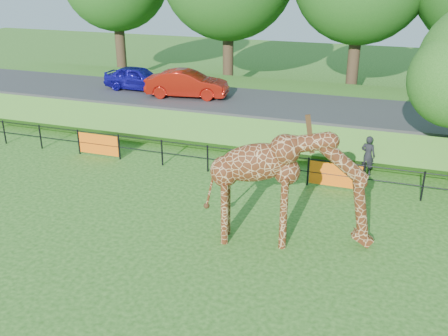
# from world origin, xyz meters

# --- Properties ---
(ground) EXTENTS (90.00, 90.00, 0.00)m
(ground) POSITION_xyz_m (0.00, 0.00, 0.00)
(ground) COLOR #215415
(ground) RESTS_ON ground
(giraffe) EXTENTS (4.98, 1.91, 3.50)m
(giraffe) POSITION_xyz_m (2.23, 3.67, 1.75)
(giraffe) COLOR #502410
(giraffe) RESTS_ON ground
(perimeter_fence) EXTENTS (28.07, 0.10, 1.10)m
(perimeter_fence) POSITION_xyz_m (0.00, 8.00, 0.55)
(perimeter_fence) COLOR black
(perimeter_fence) RESTS_ON ground
(embankment) EXTENTS (40.00, 9.00, 1.30)m
(embankment) POSITION_xyz_m (0.00, 15.50, 0.65)
(embankment) COLOR #215415
(embankment) RESTS_ON ground
(road) EXTENTS (40.00, 5.00, 0.12)m
(road) POSITION_xyz_m (0.00, 14.00, 1.36)
(road) COLOR #2E2D30
(road) RESTS_ON embankment
(car_blue) EXTENTS (3.74, 1.63, 1.26)m
(car_blue) POSITION_xyz_m (-8.40, 14.26, 2.05)
(car_blue) COLOR #1E16B3
(car_blue) RESTS_ON road
(car_red) EXTENTS (4.29, 2.05, 1.36)m
(car_red) POSITION_xyz_m (-5.31, 13.67, 2.10)
(car_red) COLOR #A1160B
(car_red) RESTS_ON road
(visitor) EXTENTS (0.66, 0.54, 1.58)m
(visitor) POSITION_xyz_m (3.98, 9.84, 0.79)
(visitor) COLOR black
(visitor) RESTS_ON ground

